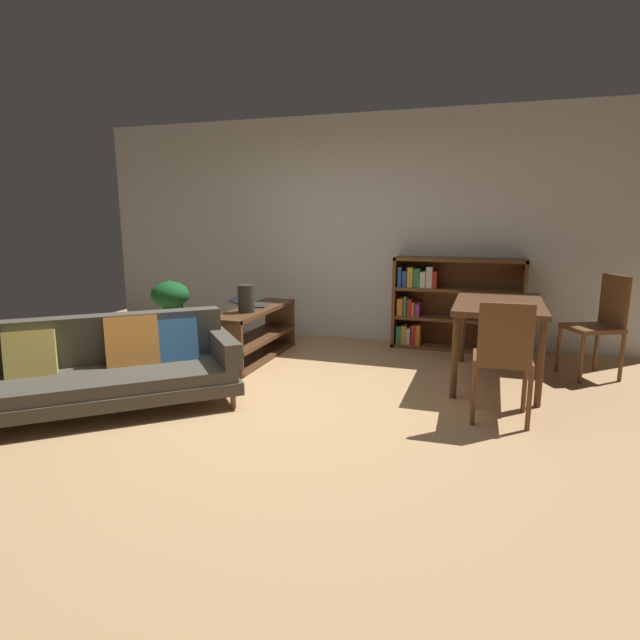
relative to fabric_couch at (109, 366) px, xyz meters
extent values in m
plane|color=tan|center=(1.22, 0.31, -0.34)|extent=(8.16, 8.16, 0.00)
cube|color=silver|center=(1.22, 3.01, 1.01)|extent=(6.80, 0.10, 2.70)
cylinder|color=brown|center=(0.96, 0.26, -0.28)|extent=(0.04, 0.04, 0.12)
cylinder|color=brown|center=(0.51, 0.77, -0.28)|extent=(0.04, 0.04, 0.12)
cube|color=#474238|center=(0.06, -0.07, -0.17)|extent=(2.00, 1.89, 0.10)
cube|color=#474238|center=(0.06, -0.07, -0.07)|extent=(1.92, 1.81, 0.10)
cube|color=#474238|center=(-0.15, 0.16, 0.18)|extent=(1.53, 1.37, 0.39)
cube|color=#474238|center=(0.74, 0.52, 0.09)|extent=(0.61, 0.67, 0.21)
cube|color=tan|center=(-0.45, -0.31, 0.14)|extent=(0.40, 0.38, 0.37)
cube|color=orange|center=(0.10, 0.18, 0.17)|extent=(0.43, 0.41, 0.42)
cube|color=#336093|center=(0.35, 0.40, 0.15)|extent=(0.39, 0.37, 0.37)
cube|color=#56351E|center=(0.50, 2.35, -0.06)|extent=(0.36, 0.04, 0.56)
cube|color=#56351E|center=(0.50, 1.00, -0.06)|extent=(0.36, 0.04, 0.56)
cube|color=#56351E|center=(0.50, 1.68, -0.11)|extent=(0.36, 1.35, 0.04)
cube|color=#56351E|center=(0.50, 1.68, 0.20)|extent=(0.36, 1.39, 0.04)
cube|color=#56351E|center=(0.50, 1.68, -0.32)|extent=(0.36, 1.35, 0.04)
cube|color=#333338|center=(0.47, 1.81, 0.23)|extent=(0.26, 0.33, 0.02)
cube|color=black|center=(0.28, 1.76, 0.26)|extent=(0.25, 0.31, 0.07)
cylinder|color=#2D2823|center=(0.52, 1.43, 0.36)|extent=(0.17, 0.17, 0.28)
cylinder|color=slate|center=(0.52, 1.43, 0.41)|extent=(0.09, 0.09, 0.01)
cylinder|color=#9E9389|center=(-0.50, 1.61, -0.21)|extent=(0.30, 0.30, 0.25)
cylinder|color=#195623|center=(-0.41, 1.64, 0.11)|extent=(0.23, 0.10, 0.43)
cylinder|color=#195623|center=(-0.44, 1.75, 0.17)|extent=(0.16, 0.32, 0.55)
cylinder|color=#195623|center=(-0.52, 1.68, 0.19)|extent=(0.09, 0.19, 0.58)
cylinder|color=#195623|center=(-0.56, 1.62, 0.13)|extent=(0.17, 0.07, 0.45)
cylinder|color=#195623|center=(-0.56, 1.54, 0.11)|extent=(0.17, 0.20, 0.42)
cylinder|color=#195623|center=(-0.44, 1.54, 0.08)|extent=(0.16, 0.19, 0.37)
ellipsoid|color=#195623|center=(-0.50, 1.61, 0.33)|extent=(0.41, 0.41, 0.29)
cylinder|color=#56351E|center=(2.61, 2.26, 0.01)|extent=(0.06, 0.06, 0.70)
cylinder|color=#56351E|center=(2.61, 1.07, 0.01)|extent=(0.06, 0.06, 0.70)
cylinder|color=#56351E|center=(3.27, 2.26, 0.01)|extent=(0.06, 0.06, 0.70)
cylinder|color=#56351E|center=(3.27, 1.07, 0.01)|extent=(0.06, 0.06, 0.70)
cube|color=#56351E|center=(2.94, 1.66, 0.39)|extent=(0.76, 1.29, 0.05)
cylinder|color=brown|center=(3.68, 1.84, -0.11)|extent=(0.04, 0.04, 0.45)
cylinder|color=brown|center=(3.53, 2.16, -0.11)|extent=(0.04, 0.04, 0.45)
cylinder|color=brown|center=(4.04, 2.02, -0.11)|extent=(0.04, 0.04, 0.45)
cylinder|color=brown|center=(3.89, 2.34, -0.11)|extent=(0.04, 0.04, 0.45)
cube|color=brown|center=(3.78, 2.09, 0.14)|extent=(0.57, 0.55, 0.04)
cube|color=brown|center=(3.96, 2.18, 0.40)|extent=(0.19, 0.33, 0.48)
cylinder|color=brown|center=(2.77, 0.89, -0.12)|extent=(0.04, 0.04, 0.44)
cylinder|color=brown|center=(3.15, 0.90, -0.12)|extent=(0.04, 0.04, 0.44)
cylinder|color=brown|center=(2.78, 0.53, -0.12)|extent=(0.04, 0.04, 0.44)
cylinder|color=brown|center=(3.16, 0.54, -0.12)|extent=(0.04, 0.04, 0.44)
cube|color=brown|center=(2.97, 0.71, 0.13)|extent=(0.43, 0.41, 0.04)
cube|color=brown|center=(2.97, 0.53, 0.36)|extent=(0.38, 0.05, 0.43)
cube|color=brown|center=(1.80, 2.78, 0.19)|extent=(0.04, 0.34, 1.05)
cube|color=brown|center=(3.21, 2.78, 0.19)|extent=(0.04, 0.34, 1.05)
cube|color=brown|center=(2.50, 2.78, 0.70)|extent=(1.45, 0.34, 0.04)
cube|color=brown|center=(2.50, 2.78, -0.32)|extent=(1.45, 0.34, 0.04)
cube|color=brown|center=(2.50, 2.94, 0.19)|extent=(1.41, 0.04, 1.05)
cube|color=brown|center=(2.50, 2.78, 0.02)|extent=(1.41, 0.33, 0.04)
cube|color=brown|center=(2.50, 2.78, 0.36)|extent=(1.41, 0.33, 0.04)
cube|color=#337F47|center=(1.87, 2.76, -0.20)|extent=(0.06, 0.25, 0.21)
cube|color=gold|center=(1.92, 2.75, -0.19)|extent=(0.06, 0.22, 0.22)
cube|color=silver|center=(1.98, 2.76, -0.21)|extent=(0.04, 0.26, 0.19)
cube|color=red|center=(2.04, 2.75, -0.18)|extent=(0.06, 0.21, 0.24)
cube|color=orange|center=(2.09, 2.76, -0.18)|extent=(0.05, 0.27, 0.24)
cube|color=orange|center=(1.87, 2.75, 0.14)|extent=(0.07, 0.23, 0.20)
cube|color=#337F47|center=(1.93, 2.76, 0.15)|extent=(0.03, 0.26, 0.23)
cube|color=red|center=(1.98, 2.75, 0.14)|extent=(0.05, 0.23, 0.20)
cube|color=orange|center=(2.02, 2.75, 0.12)|extent=(0.03, 0.21, 0.16)
cube|color=#993884|center=(2.07, 2.76, 0.11)|extent=(0.05, 0.27, 0.15)
cube|color=#2D5199|center=(1.86, 2.76, 0.49)|extent=(0.04, 0.26, 0.23)
cube|color=#2D5199|center=(1.92, 2.75, 0.47)|extent=(0.05, 0.21, 0.18)
cube|color=gold|center=(1.98, 2.75, 0.49)|extent=(0.06, 0.23, 0.23)
cube|color=#337F47|center=(2.05, 2.75, 0.48)|extent=(0.07, 0.22, 0.22)
cube|color=silver|center=(2.12, 2.75, 0.46)|extent=(0.06, 0.22, 0.18)
cube|color=silver|center=(2.19, 2.75, 0.49)|extent=(0.07, 0.23, 0.24)
cube|color=red|center=(2.25, 2.76, 0.47)|extent=(0.05, 0.24, 0.19)
camera|label=1|loc=(2.85, -3.25, 1.17)|focal=29.15mm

